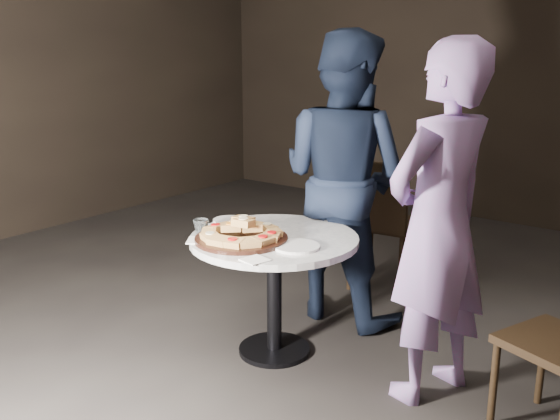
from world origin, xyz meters
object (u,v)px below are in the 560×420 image
at_px(serving_board, 241,239).
at_px(diner_navy, 343,178).
at_px(table, 274,259).
at_px(chair_far, 382,216).
at_px(water_glass, 201,227).
at_px(focaccia_pile, 241,231).
at_px(diner_teal, 439,226).

relative_size(serving_board, diner_navy, 0.28).
relative_size(table, serving_board, 2.06).
height_order(chair_far, diner_navy, diner_navy).
bearing_deg(chair_far, water_glass, 68.42).
xyz_separation_m(focaccia_pile, water_glass, (-0.25, -0.04, -0.01)).
bearing_deg(diner_teal, serving_board, -55.39).
bearing_deg(focaccia_pile, chair_far, 85.57).
distance_m(chair_far, diner_teal, 1.31).
bearing_deg(focaccia_pile, diner_navy, 83.79).
relative_size(water_glass, chair_far, 0.09).
xyz_separation_m(table, chair_far, (0.02, 1.13, -0.02)).
bearing_deg(diner_navy, table, 91.36).
bearing_deg(serving_board, water_glass, -171.72).
bearing_deg(table, chair_far, 89.21).
bearing_deg(diner_navy, chair_far, -89.64).
relative_size(serving_board, focaccia_pile, 1.13).
bearing_deg(focaccia_pile, table, 62.02).
bearing_deg(chair_far, focaccia_pile, 78.60).
height_order(water_glass, diner_navy, diner_navy).
height_order(focaccia_pile, water_glass, focaccia_pile).
bearing_deg(diner_navy, water_glass, 70.29).
distance_m(serving_board, focaccia_pile, 0.04).
relative_size(serving_board, chair_far, 0.52).
bearing_deg(table, water_glass, -149.24).
distance_m(table, focaccia_pile, 0.25).
relative_size(table, chair_far, 1.08).
bearing_deg(serving_board, chair_far, 85.58).
distance_m(serving_board, diner_teal, 0.97).
bearing_deg(serving_board, focaccia_pile, 90.46).
bearing_deg(diner_teal, table, -64.02).
xyz_separation_m(serving_board, focaccia_pile, (-0.00, 0.00, 0.04)).
xyz_separation_m(table, focaccia_pile, (-0.08, -0.16, 0.17)).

